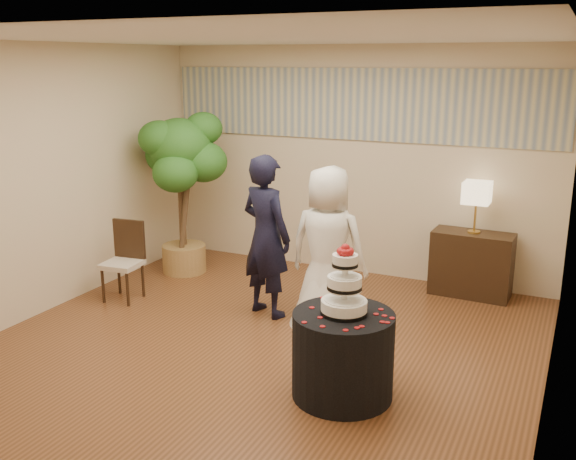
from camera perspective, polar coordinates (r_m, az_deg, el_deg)
The scene contains 15 objects.
floor at distance 6.17m, azimuth -2.46°, elevation -10.24°, with size 5.00×5.00×0.00m, color brown.
ceiling at distance 5.59m, azimuth -2.80°, elevation 16.73°, with size 5.00×5.00×0.00m, color white.
wall_back at distance 7.97m, azimuth 5.83°, elevation 6.04°, with size 5.00×0.06×2.80m, color beige.
wall_front at distance 3.78m, azimuth -20.66°, elevation -4.96°, with size 5.00×0.06×2.80m, color beige.
wall_left at distance 7.21m, azimuth -20.53°, elevation 4.22°, with size 0.06×5.00×2.80m, color beige.
wall_right at distance 5.08m, azimuth 23.17°, elevation -0.21°, with size 0.06×5.00×2.80m, color beige.
mural_border at distance 7.88m, azimuth 5.91°, elevation 11.05°, with size 4.90×0.02×0.85m, color #A3A698.
groom at distance 6.63m, azimuth -1.95°, elevation -0.56°, with size 0.62×0.41×1.71m, color black.
bride at distance 6.39m, azimuth 3.55°, elevation -1.53°, with size 0.80×0.76×1.63m, color white.
cake_table at distance 5.20m, azimuth 4.90°, elevation -11.01°, with size 0.81×0.81×0.70m, color black.
wedding_cake at distance 4.96m, azimuth 5.06°, elevation -4.39°, with size 0.37×0.37×0.57m, color white, non-canonical shape.
console at distance 7.59m, azimuth 15.99°, elevation -2.93°, with size 0.89×0.40×0.74m, color black.
table_lamp at distance 7.42m, azimuth 16.35°, elevation 1.93°, with size 0.29×0.29×0.58m, color #CBB186, non-canonical shape.
ficus_tree at distance 8.05m, azimuth -9.46°, elevation 3.29°, with size 0.98×0.98×2.05m, color #2A641F, non-canonical shape.
side_chair at distance 7.37m, azimuth -14.56°, elevation -2.77°, with size 0.41×0.43×0.89m, color black, non-canonical shape.
Camera 1 is at (2.62, -4.93, 2.62)m, focal length 40.00 mm.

